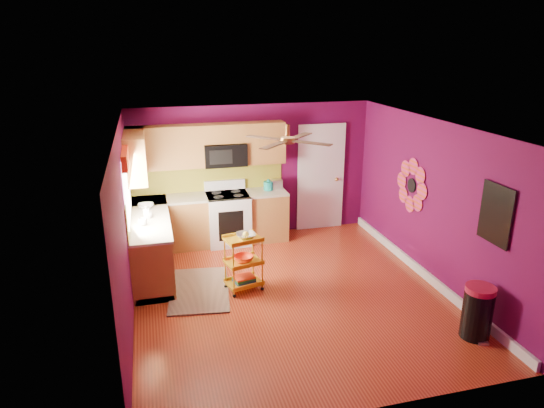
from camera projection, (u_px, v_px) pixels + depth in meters
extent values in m
plane|color=maroon|center=(290.00, 294.00, 7.23)|extent=(5.00, 5.00, 0.00)
cube|color=#580A3E|center=(253.00, 171.00, 9.12)|extent=(4.50, 0.04, 2.50)
cube|color=#580A3E|center=(367.00, 303.00, 4.54)|extent=(4.50, 0.04, 2.50)
cube|color=#580A3E|center=(125.00, 230.00, 6.29)|extent=(0.04, 5.00, 2.50)
cube|color=#580A3E|center=(432.00, 202.00, 7.37)|extent=(0.04, 5.00, 2.50)
cube|color=silver|center=(292.00, 127.00, 6.43)|extent=(4.50, 5.00, 0.04)
cube|color=white|center=(423.00, 273.00, 7.74)|extent=(0.05, 4.90, 0.14)
cube|color=brown|center=(151.00, 244.00, 7.86)|extent=(0.60, 2.30, 0.90)
cube|color=brown|center=(212.00, 221.00, 8.90)|extent=(2.80, 0.60, 0.90)
cube|color=beige|center=(149.00, 217.00, 7.71)|extent=(0.63, 2.30, 0.04)
cube|color=beige|center=(211.00, 196.00, 8.75)|extent=(2.80, 0.63, 0.04)
cube|color=black|center=(153.00, 267.00, 7.99)|extent=(0.54, 2.30, 0.10)
cube|color=black|center=(213.00, 241.00, 9.03)|extent=(2.80, 0.54, 0.10)
cube|color=white|center=(228.00, 219.00, 8.94)|extent=(0.76, 0.66, 0.92)
cube|color=black|center=(227.00, 195.00, 8.79)|extent=(0.76, 0.62, 0.03)
cube|color=white|center=(225.00, 185.00, 9.01)|extent=(0.76, 0.06, 0.18)
cube|color=black|center=(231.00, 226.00, 8.65)|extent=(0.45, 0.02, 0.55)
cube|color=brown|center=(165.00, 148.00, 8.41)|extent=(1.32, 0.33, 0.75)
cube|color=brown|center=(264.00, 142.00, 8.83)|extent=(0.72, 0.33, 0.75)
cube|color=brown|center=(224.00, 133.00, 8.59)|extent=(0.76, 0.33, 0.34)
cube|color=brown|center=(135.00, 155.00, 7.85)|extent=(0.33, 1.30, 0.75)
cube|color=black|center=(225.00, 155.00, 8.68)|extent=(0.76, 0.38, 0.40)
cube|color=olive|center=(208.00, 177.00, 8.93)|extent=(2.80, 0.01, 0.51)
cube|color=olive|center=(128.00, 202.00, 7.55)|extent=(0.01, 2.30, 0.51)
cube|color=white|center=(126.00, 186.00, 7.17)|extent=(0.03, 1.20, 1.00)
cube|color=red|center=(125.00, 154.00, 7.02)|extent=(0.08, 1.35, 0.22)
cube|color=white|center=(320.00, 178.00, 9.49)|extent=(0.85, 0.04, 2.05)
cube|color=white|center=(321.00, 179.00, 9.48)|extent=(0.95, 0.02, 2.15)
sphere|color=#BF8C3F|center=(337.00, 179.00, 9.53)|extent=(0.07, 0.07, 0.07)
cylinder|color=black|center=(411.00, 185.00, 7.88)|extent=(0.01, 0.24, 0.24)
cube|color=teal|center=(496.00, 214.00, 5.98)|extent=(0.03, 0.52, 0.72)
cube|color=black|center=(495.00, 214.00, 5.98)|extent=(0.01, 0.56, 0.76)
cylinder|color=#BF8C3F|center=(288.00, 130.00, 6.64)|extent=(0.06, 0.06, 0.16)
cylinder|color=#BF8C3F|center=(288.00, 140.00, 6.68)|extent=(0.20, 0.20, 0.08)
cube|color=#4C2D19|center=(300.00, 136.00, 7.00)|extent=(0.47, 0.47, 0.01)
cube|color=#4C2D19|center=(264.00, 138.00, 6.87)|extent=(0.47, 0.47, 0.01)
cube|color=#4C2D19|center=(274.00, 145.00, 6.37)|extent=(0.47, 0.47, 0.01)
cube|color=#4C2D19|center=(312.00, 143.00, 6.50)|extent=(0.47, 0.47, 0.01)
cube|color=black|center=(199.00, 290.00, 7.33)|extent=(1.04, 1.51, 0.02)
cylinder|color=gold|center=(234.00, 271.00, 6.99)|extent=(0.02, 0.02, 0.80)
cylinder|color=gold|center=(262.00, 264.00, 7.19)|extent=(0.02, 0.02, 0.80)
cylinder|color=gold|center=(225.00, 262.00, 7.26)|extent=(0.02, 0.02, 0.80)
cylinder|color=gold|center=(253.00, 256.00, 7.46)|extent=(0.02, 0.02, 0.80)
sphere|color=black|center=(234.00, 296.00, 7.12)|extent=(0.06, 0.06, 0.06)
sphere|color=black|center=(262.00, 289.00, 7.32)|extent=(0.06, 0.06, 0.06)
sphere|color=black|center=(226.00, 286.00, 7.39)|extent=(0.06, 0.06, 0.06)
sphere|color=black|center=(253.00, 280.00, 7.59)|extent=(0.06, 0.06, 0.06)
cube|color=gold|center=(243.00, 239.00, 7.10)|extent=(0.59, 0.48, 0.03)
cube|color=gold|center=(244.00, 262.00, 7.22)|extent=(0.59, 0.48, 0.03)
cube|color=gold|center=(244.00, 283.00, 7.33)|extent=(0.59, 0.48, 0.03)
imported|color=beige|center=(246.00, 236.00, 7.11)|extent=(0.34, 0.34, 0.07)
sphere|color=yellow|center=(246.00, 234.00, 7.10)|extent=(0.09, 0.09, 0.09)
imported|color=red|center=(243.00, 258.00, 7.20)|extent=(0.35, 0.35, 0.09)
cube|color=navy|center=(244.00, 281.00, 7.32)|extent=(0.34, 0.29, 0.04)
cube|color=#267233|center=(244.00, 278.00, 7.30)|extent=(0.34, 0.29, 0.03)
cube|color=red|center=(244.00, 277.00, 7.29)|extent=(0.34, 0.29, 0.03)
cylinder|color=black|center=(477.00, 314.00, 6.09)|extent=(0.47, 0.47, 0.63)
cylinder|color=#A31736|center=(481.00, 289.00, 5.98)|extent=(0.37, 0.37, 0.07)
cube|color=beige|center=(483.00, 343.00, 6.02)|extent=(0.14, 0.10, 0.03)
cylinder|color=#12877D|center=(268.00, 186.00, 9.03)|extent=(0.18, 0.18, 0.16)
sphere|color=#12877D|center=(268.00, 181.00, 9.00)|extent=(0.06, 0.06, 0.06)
cube|color=beige|center=(276.00, 184.00, 9.09)|extent=(0.22, 0.15, 0.18)
imported|color=#EA3F72|center=(146.00, 212.00, 7.58)|extent=(0.09, 0.09, 0.20)
imported|color=white|center=(149.00, 213.00, 7.60)|extent=(0.12, 0.12, 0.15)
imported|color=white|center=(146.00, 206.00, 8.07)|extent=(0.26, 0.26, 0.06)
imported|color=white|center=(143.00, 222.00, 7.30)|extent=(0.13, 0.13, 0.10)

